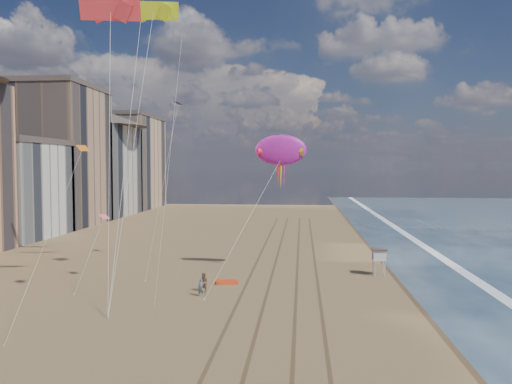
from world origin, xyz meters
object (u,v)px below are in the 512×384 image
lifeguard_stand (379,255)px  grounded_kite (227,282)px  show_kite (281,150)px  kite_flyer_a (201,288)px  kite_flyer_b (204,282)px

lifeguard_stand → grounded_kite: lifeguard_stand is taller
show_kite → kite_flyer_a: size_ratio=11.42×
grounded_kite → kite_flyer_b: (-1.73, -3.76, 0.82)m
show_kite → kite_flyer_b: size_ratio=10.02×
grounded_kite → kite_flyer_b: size_ratio=1.20×
show_kite → kite_flyer_b: show_kite is taller
lifeguard_stand → kite_flyer_b: bearing=-153.4°
grounded_kite → show_kite: size_ratio=0.12×
grounded_kite → kite_flyer_b: kite_flyer_b is taller
grounded_kite → kite_flyer_a: kite_flyer_a is taller
kite_flyer_b → lifeguard_stand: bearing=57.3°
grounded_kite → kite_flyer_b: bearing=-121.7°
lifeguard_stand → kite_flyer_b: lifeguard_stand is taller
grounded_kite → kite_flyer_a: (-1.68, -5.43, 0.71)m
grounded_kite → show_kite: bearing=39.8°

